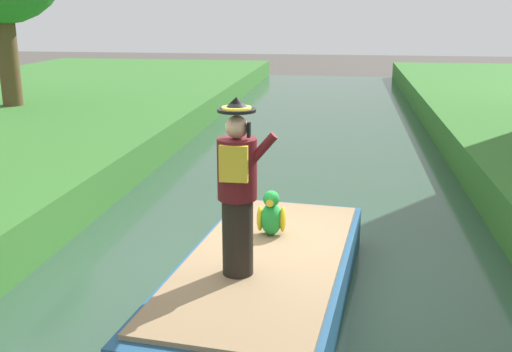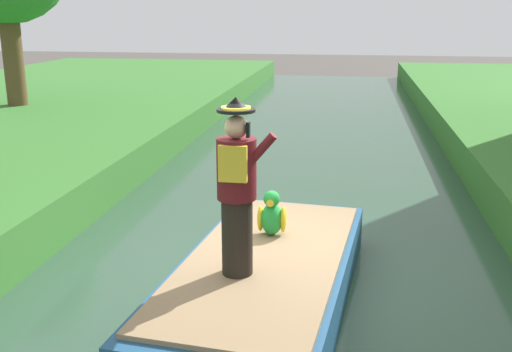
{
  "view_description": "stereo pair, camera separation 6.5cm",
  "coord_description": "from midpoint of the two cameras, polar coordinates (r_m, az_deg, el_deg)",
  "views": [
    {
      "loc": [
        0.82,
        -6.61,
        3.38
      ],
      "look_at": [
        -0.12,
        -0.4,
        1.61
      ],
      "focal_mm": 41.7,
      "sensor_mm": 36.0,
      "label": 1
    },
    {
      "loc": [
        0.88,
        -6.6,
        3.38
      ],
      "look_at": [
        -0.12,
        -0.4,
        1.61
      ],
      "focal_mm": 41.7,
      "sensor_mm": 36.0,
      "label": 2
    }
  ],
  "objects": [
    {
      "name": "parrot_plush",
      "position": [
        7.24,
        1.79,
        -3.82
      ],
      "size": [
        0.36,
        0.35,
        0.57
      ],
      "color": "green",
      "rests_on": "boat"
    },
    {
      "name": "ground_plane",
      "position": [
        7.46,
        1.67,
        -11.18
      ],
      "size": [
        80.0,
        80.0,
        0.0
      ],
      "primitive_type": "plane",
      "color": "#4C4742"
    },
    {
      "name": "person_pirate",
      "position": [
        5.98,
        -1.52,
        -1.22
      ],
      "size": [
        0.61,
        0.42,
        1.85
      ],
      "rotation": [
        0.0,
        0.0,
        0.21
      ],
      "color": "black",
      "rests_on": "boat"
    },
    {
      "name": "canal_water",
      "position": [
        7.44,
        1.68,
        -10.84
      ],
      "size": [
        6.2,
        48.0,
        0.1
      ],
      "primitive_type": "cube",
      "color": "#33513D",
      "rests_on": "ground"
    },
    {
      "name": "boat",
      "position": [
        6.84,
        1.14,
        -10.06
      ],
      "size": [
        2.21,
        4.36,
        0.61
      ],
      "color": "#23517A",
      "rests_on": "canal_water"
    }
  ]
}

